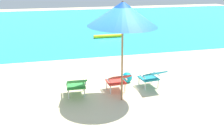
# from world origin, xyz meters

# --- Properties ---
(ground_plane) EXTENTS (40.00, 40.00, 0.00)m
(ground_plane) POSITION_xyz_m (0.00, 4.00, 0.00)
(ground_plane) COLOR beige
(ocean_band) EXTENTS (40.00, 18.00, 0.01)m
(ocean_band) POSITION_xyz_m (0.00, 12.80, 0.00)
(ocean_band) COLOR #28B2B7
(ocean_band) RESTS_ON ground_plane
(swim_buoy) EXTENTS (1.60, 0.18, 0.18)m
(swim_buoy) POSITION_xyz_m (1.50, 7.46, 0.10)
(swim_buoy) COLOR yellow
(swim_buoy) RESTS_ON ocean_band
(lounge_chair_left) EXTENTS (0.57, 0.90, 0.68)m
(lounge_chair_left) POSITION_xyz_m (-1.16, 0.09, 0.40)
(lounge_chair_left) COLOR #338E3D
(lounge_chair_left) RESTS_ON ground_plane
(lounge_chair_center) EXTENTS (0.56, 0.89, 0.68)m
(lounge_chair_center) POSITION_xyz_m (0.03, 0.11, 0.40)
(lounge_chair_center) COLOR red
(lounge_chair_center) RESTS_ON ground_plane
(lounge_chair_right) EXTENTS (0.63, 0.93, 0.68)m
(lounge_chair_right) POSITION_xyz_m (1.09, 0.15, 0.40)
(lounge_chair_right) COLOR teal
(lounge_chair_right) RESTS_ON ground_plane
(beach_umbrella_center) EXTENTS (2.52, 2.52, 2.67)m
(beach_umbrella_center) POSITION_xyz_m (0.02, -0.37, 2.34)
(beach_umbrella_center) COLOR olive
(beach_umbrella_center) RESTS_ON ground_plane
(beach_ball) EXTENTS (0.33, 0.33, 0.33)m
(beach_ball) POSITION_xyz_m (0.55, 0.83, 0.17)
(beach_ball) COLOR #0A93AD
(beach_ball) RESTS_ON ground_plane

